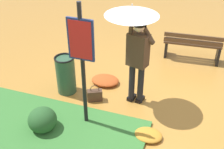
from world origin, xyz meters
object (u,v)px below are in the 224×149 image
object	(u,v)px
park_bench	(192,46)
person_with_umbrella	(134,31)
handbag	(95,95)
trash_bin	(66,74)
info_sign_post	(82,54)

from	to	relation	value
park_bench	person_with_umbrella	bearing A→B (deg)	65.85
handbag	trash_bin	size ratio (longest dim) A/B	0.44
info_sign_post	park_bench	world-z (taller)	info_sign_post
handbag	trash_bin	distance (m)	0.75
info_sign_post	handbag	xyz separation A→B (m)	(0.10, -0.69, -1.32)
person_with_umbrella	info_sign_post	world-z (taller)	info_sign_post
handbag	park_bench	world-z (taller)	park_bench
trash_bin	person_with_umbrella	bearing A→B (deg)	-174.83
park_bench	trash_bin	bearing A→B (deg)	43.84
trash_bin	info_sign_post	bearing A→B (deg)	134.80
handbag	park_bench	bearing A→B (deg)	-125.19
info_sign_post	handbag	distance (m)	1.49
info_sign_post	trash_bin	world-z (taller)	info_sign_post
info_sign_post	trash_bin	bearing A→B (deg)	-45.20
person_with_umbrella	park_bench	xyz separation A→B (m)	(-0.96, -2.14, -1.15)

